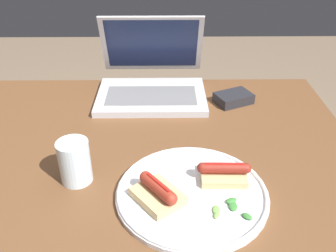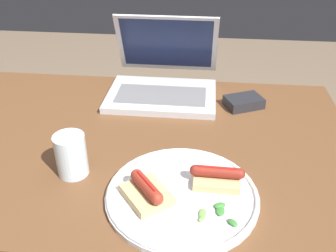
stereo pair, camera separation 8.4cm
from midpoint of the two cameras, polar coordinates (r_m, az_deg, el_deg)
desk at (r=0.96m, az=-11.98°, el=-6.47°), size 1.20×0.70×0.73m
laptop at (r=1.10m, az=-4.70°, el=6.86°), size 0.31×0.30×0.21m
plate at (r=0.73m, az=0.38°, el=-10.27°), size 0.30×0.30×0.02m
sausage_toast_left at (r=0.71m, az=-4.98°, el=-10.22°), size 0.11×0.12×0.04m
sausage_toast_middle at (r=0.76m, az=5.36°, el=-7.18°), size 0.11×0.07×0.04m
salad_pile at (r=0.70m, az=6.11°, el=-12.48°), size 0.07×0.06×0.01m
drinking_glass at (r=0.78m, az=-17.05°, el=-5.33°), size 0.06×0.06×0.09m
external_drive at (r=1.06m, az=7.74°, el=4.17°), size 0.12×0.10×0.03m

